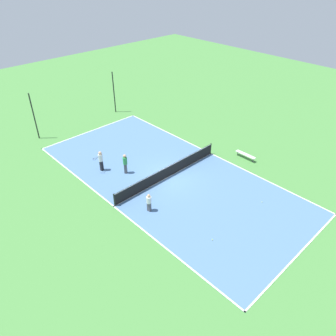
# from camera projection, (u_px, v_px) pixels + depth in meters

# --- Properties ---
(ground_plane) EXTENTS (80.00, 80.00, 0.00)m
(ground_plane) POSITION_uv_depth(u_px,v_px,m) (168.00, 177.00, 27.08)
(ground_plane) COLOR #47843D
(court_surface) EXTENTS (11.04, 23.23, 0.02)m
(court_surface) POSITION_uv_depth(u_px,v_px,m) (168.00, 177.00, 27.08)
(court_surface) COLOR #4C729E
(court_surface) RESTS_ON ground_plane
(tennis_net) EXTENTS (10.84, 0.10, 1.10)m
(tennis_net) POSITION_uv_depth(u_px,v_px,m) (168.00, 171.00, 26.76)
(tennis_net) COLOR black
(tennis_net) RESTS_ON court_surface
(bench) EXTENTS (0.36, 1.95, 0.45)m
(bench) POSITION_uv_depth(u_px,v_px,m) (246.00, 155.00, 29.30)
(bench) COLOR silver
(bench) RESTS_ON ground_plane
(player_far_white) EXTENTS (0.43, 0.43, 1.47)m
(player_far_white) POSITION_uv_depth(u_px,v_px,m) (149.00, 202.00, 23.09)
(player_far_white) COLOR #4C4C51
(player_far_white) RESTS_ON court_surface
(player_far_green) EXTENTS (0.51, 0.51, 1.79)m
(player_far_green) POSITION_uv_depth(u_px,v_px,m) (125.00, 162.00, 27.00)
(player_far_green) COLOR #4C4C51
(player_far_green) RESTS_ON court_surface
(player_near_white) EXTENTS (0.96, 0.44, 1.83)m
(player_near_white) POSITION_uv_depth(u_px,v_px,m) (101.00, 159.00, 27.33)
(player_near_white) COLOR black
(player_near_white) RESTS_ON court_surface
(tennis_ball_near_net) EXTENTS (0.07, 0.07, 0.07)m
(tennis_ball_near_net) POSITION_uv_depth(u_px,v_px,m) (262.00, 202.00, 24.30)
(tennis_ball_near_net) COLOR #CCE033
(tennis_ball_near_net) RESTS_ON court_surface
(tennis_ball_far_baseline) EXTENTS (0.07, 0.07, 0.07)m
(tennis_ball_far_baseline) POSITION_uv_depth(u_px,v_px,m) (212.00, 240.00, 21.11)
(tennis_ball_far_baseline) COLOR #CCE033
(tennis_ball_far_baseline) RESTS_ON court_surface
(fence_post_back_left) EXTENTS (0.12, 0.12, 4.68)m
(fence_post_back_left) POSITION_uv_depth(u_px,v_px,m) (34.00, 117.00, 31.45)
(fence_post_back_left) COLOR black
(fence_post_back_left) RESTS_ON ground_plane
(fence_post_back_right) EXTENTS (0.12, 0.12, 4.68)m
(fence_post_back_right) POSITION_uv_depth(u_px,v_px,m) (114.00, 93.00, 36.83)
(fence_post_back_right) COLOR black
(fence_post_back_right) RESTS_ON ground_plane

